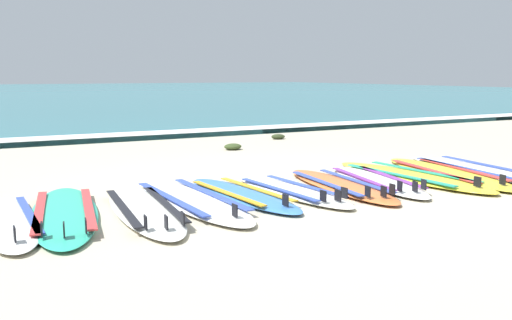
{
  "coord_description": "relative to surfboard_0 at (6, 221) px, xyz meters",
  "views": [
    {
      "loc": [
        -3.18,
        -5.22,
        1.28
      ],
      "look_at": [
        -0.11,
        0.63,
        0.25
      ],
      "focal_mm": 38.85,
      "sensor_mm": 36.0,
      "label": 1
    }
  ],
  "objects": [
    {
      "name": "surfboard_10",
      "position": [
        5.65,
        -0.06,
        -0.0
      ],
      "size": [
        0.89,
        2.56,
        0.18
      ],
      "color": "white",
      "rests_on": "ground"
    },
    {
      "name": "wave_foam_strip",
      "position": [
        2.94,
        5.71,
        0.02
      ],
      "size": [
        80.0,
        0.72,
        0.11
      ],
      "primitive_type": "cube",
      "color": "white",
      "rests_on": "ground"
    },
    {
      "name": "surfboard_2",
      "position": [
        1.17,
        -0.16,
        0.0
      ],
      "size": [
        0.73,
        2.22,
        0.18
      ],
      "color": "silver",
      "rests_on": "ground"
    },
    {
      "name": "surfboard_7",
      "position": [
        3.99,
        -0.06,
        0.0
      ],
      "size": [
        0.9,
        2.15,
        0.18
      ],
      "color": "white",
      "rests_on": "ground"
    },
    {
      "name": "sea",
      "position": [
        2.94,
        35.35,
        0.01
      ],
      "size": [
        80.0,
        60.0,
        0.1
      ],
      "primitive_type": "cube",
      "color": "teal",
      "rests_on": "ground"
    },
    {
      "name": "surfboard_0",
      "position": [
        0.0,
        0.0,
        0.0
      ],
      "size": [
        0.55,
        2.07,
        0.18
      ],
      "color": "white",
      "rests_on": "ground"
    },
    {
      "name": "surfboard_9",
      "position": [
        5.13,
        -0.07,
        -0.0
      ],
      "size": [
        1.04,
        2.55,
        0.18
      ],
      "color": "yellow",
      "rests_on": "ground"
    },
    {
      "name": "surfboard_8",
      "position": [
        4.55,
        -0.03,
        -0.0
      ],
      "size": [
        0.79,
        2.49,
        0.18
      ],
      "color": "yellow",
      "rests_on": "ground"
    },
    {
      "name": "surfboard_4",
      "position": [
        2.25,
        -0.0,
        0.0
      ],
      "size": [
        0.68,
        2.04,
        0.18
      ],
      "color": "#3875CC",
      "rests_on": "ground"
    },
    {
      "name": "surfboard_3",
      "position": [
        1.7,
        0.02,
        -0.0
      ],
      "size": [
        0.71,
        2.43,
        0.18
      ],
      "color": "white",
      "rests_on": "ground"
    },
    {
      "name": "surfboard_6",
      "position": [
        3.45,
        -0.08,
        0.0
      ],
      "size": [
        0.72,
        2.17,
        0.18
      ],
      "color": "orange",
      "rests_on": "ground"
    },
    {
      "name": "seaweed_clump_by_the_boards",
      "position": [
        3.75,
        3.39,
        0.02
      ],
      "size": [
        0.31,
        0.25,
        0.11
      ],
      "primitive_type": "ellipsoid",
      "color": "#384723",
      "rests_on": "ground"
    },
    {
      "name": "ground_plane",
      "position": [
        2.94,
        0.14,
        -0.04
      ],
      "size": [
        80.0,
        80.0,
        0.0
      ],
      "primitive_type": "plane",
      "color": "#B7AD93"
    },
    {
      "name": "surfboard_1",
      "position": [
        0.49,
        0.04,
        0.0
      ],
      "size": [
        0.92,
        2.38,
        0.18
      ],
      "color": "#2DB793",
      "rests_on": "ground"
    },
    {
      "name": "surfboard_5",
      "position": [
        2.8,
        -0.09,
        0.0
      ],
      "size": [
        0.66,
        1.98,
        0.18
      ],
      "color": "silver",
      "rests_on": "ground"
    },
    {
      "name": "seaweed_clump_near_shoreline",
      "position": [
        5.22,
        4.39,
        0.01
      ],
      "size": [
        0.28,
        0.23,
        0.1
      ],
      "primitive_type": "ellipsoid",
      "color": "#2D381E",
      "rests_on": "ground"
    }
  ]
}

